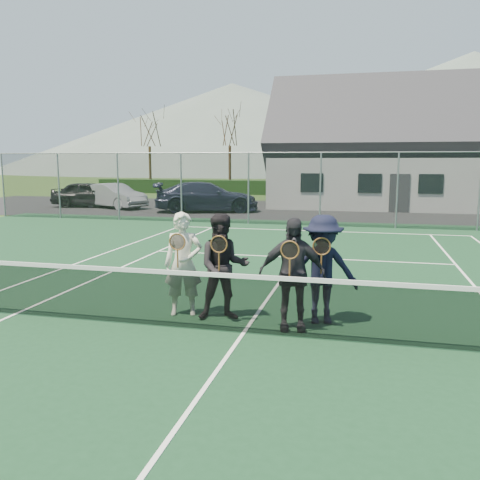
{
  "coord_description": "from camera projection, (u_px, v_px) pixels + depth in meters",
  "views": [
    {
      "loc": [
        1.75,
        -7.39,
        2.69
      ],
      "look_at": [
        -0.43,
        1.5,
        1.25
      ],
      "focal_mm": 38.0,
      "sensor_mm": 36.0,
      "label": 1
    }
  ],
  "objects": [
    {
      "name": "court_markings",
      "position": [
        244.0,
        333.0,
        7.92
      ],
      "size": [
        11.03,
        23.83,
        0.01
      ],
      "color": "white",
      "rests_on": "court_surface"
    },
    {
      "name": "car_a",
      "position": [
        90.0,
        194.0,
        29.33
      ],
      "size": [
        4.55,
        2.29,
        1.49
      ],
      "primitive_type": "imported",
      "rotation": [
        0.0,
        0.0,
        1.7
      ],
      "color": "black",
      "rests_on": "ground"
    },
    {
      "name": "tarmac_carpark",
      "position": [
        257.0,
        209.0,
        28.05
      ],
      "size": [
        40.0,
        12.0,
        0.01
      ],
      "primitive_type": "cube",
      "color": "black",
      "rests_on": "ground"
    },
    {
      "name": "player_a",
      "position": [
        183.0,
        264.0,
        8.76
      ],
      "size": [
        0.75,
        0.59,
        1.8
      ],
      "color": "silver",
      "rests_on": "court_surface"
    },
    {
      "name": "tree_c",
      "position": [
        371.0,
        118.0,
        38.21
      ],
      "size": [
        3.2,
        3.2,
        7.77
      ],
      "color": "#342513",
      "rests_on": "ground"
    },
    {
      "name": "player_d",
      "position": [
        322.0,
        269.0,
        8.32
      ],
      "size": [
        1.29,
        0.92,
        1.8
      ],
      "color": "black",
      "rests_on": "court_surface"
    },
    {
      "name": "court_surface",
      "position": [
        244.0,
        334.0,
        7.92
      ],
      "size": [
        30.0,
        30.0,
        0.02
      ],
      "primitive_type": "cube",
      "color": "#14381E",
      "rests_on": "ground"
    },
    {
      "name": "clubhouse",
      "position": [
        406.0,
        137.0,
        29.38
      ],
      "size": [
        15.6,
        8.2,
        7.7
      ],
      "color": "silver",
      "rests_on": "ground"
    },
    {
      "name": "tree_a",
      "position": [
        149.0,
        123.0,
        42.44
      ],
      "size": [
        3.2,
        3.2,
        7.77
      ],
      "color": "#352413",
      "rests_on": "ground"
    },
    {
      "name": "car_c",
      "position": [
        207.0,
        197.0,
        26.56
      ],
      "size": [
        5.8,
        3.72,
        1.57
      ],
      "primitive_type": "imported",
      "rotation": [
        0.0,
        0.0,
        1.88
      ],
      "color": "#191B32",
      "rests_on": "ground"
    },
    {
      "name": "tennis_net",
      "position": [
        244.0,
        301.0,
        7.84
      ],
      "size": [
        11.68,
        0.08,
        1.1
      ],
      "color": "slate",
      "rests_on": "ground"
    },
    {
      "name": "ground",
      "position": [
        330.0,
        211.0,
        27.11
      ],
      "size": [
        220.0,
        220.0,
        0.0
      ],
      "primitive_type": "plane",
      "color": "#2B4518",
      "rests_on": "ground"
    },
    {
      "name": "hill_west",
      "position": [
        232.0,
        129.0,
        103.54
      ],
      "size": [
        110.0,
        110.0,
        18.0
      ],
      "primitive_type": "cone",
      "color": "#53635A",
      "rests_on": "ground"
    },
    {
      "name": "car_b",
      "position": [
        114.0,
        196.0,
        28.63
      ],
      "size": [
        4.45,
        3.03,
        1.39
      ],
      "primitive_type": "imported",
      "rotation": [
        0.0,
        0.0,
        1.16
      ],
      "color": "#94979C",
      "rests_on": "ground"
    },
    {
      "name": "perimeter_fence",
      "position": [
        320.0,
        189.0,
        20.64
      ],
      "size": [
        30.07,
        0.07,
        3.02
      ],
      "color": "slate",
      "rests_on": "ground"
    },
    {
      "name": "hill_centre",
      "position": [
        470.0,
        114.0,
        92.65
      ],
      "size": [
        120.0,
        120.0,
        22.0
      ],
      "primitive_type": "cone",
      "color": "slate",
      "rests_on": "ground"
    },
    {
      "name": "hedge_row",
      "position": [
        341.0,
        189.0,
        38.54
      ],
      "size": [
        40.0,
        1.2,
        1.1
      ],
      "primitive_type": "cube",
      "color": "black",
      "rests_on": "ground"
    },
    {
      "name": "player_b",
      "position": [
        224.0,
        267.0,
        8.52
      ],
      "size": [
        1.05,
        0.94,
        1.8
      ],
      "color": "black",
      "rests_on": "court_surface"
    },
    {
      "name": "player_c",
      "position": [
        292.0,
        274.0,
        7.99
      ],
      "size": [
        1.12,
        0.63,
        1.8
      ],
      "color": "#25242A",
      "rests_on": "court_surface"
    },
    {
      "name": "tree_b",
      "position": [
        230.0,
        121.0,
        40.8
      ],
      "size": [
        3.2,
        3.2,
        7.77
      ],
      "color": "#382114",
      "rests_on": "ground"
    }
  ]
}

